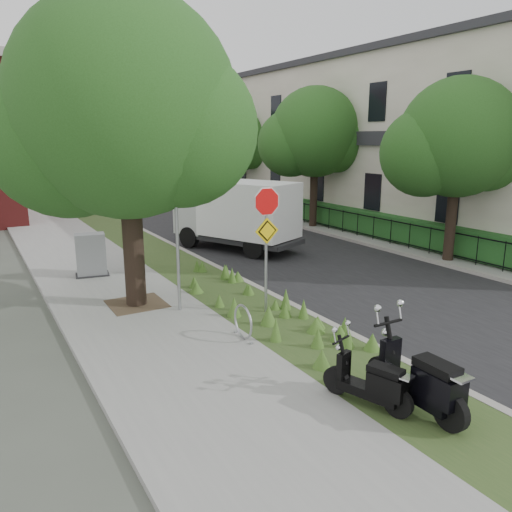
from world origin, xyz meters
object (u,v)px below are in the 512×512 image
Objects in this scene: sign_assembly at (267,224)px; utility_cabinet at (91,255)px; box_truck at (239,212)px; scooter_far at (425,387)px; scooter_near at (376,387)px.

utility_cabinet is at bearing 117.77° from sign_assembly.
box_truck is 6.18m from utility_cabinet.
box_truck is (3.33, 12.29, 0.91)m from scooter_far.
box_truck reaches higher than scooter_far.
box_truck is at bearing 74.84° from scooter_far.
scooter_far is at bearing -76.37° from utility_cabinet.
utility_cabinet is at bearing 103.63° from scooter_far.
sign_assembly reaches higher than scooter_far.
sign_assembly is 2.07× the size of scooter_near.
sign_assembly is 7.68m from box_truck.
scooter_near is 12.43m from box_truck.
scooter_near is 0.77× the size of scooter_far.
sign_assembly is 5.56m from scooter_far.
box_truck is (3.85, 11.77, 1.01)m from scooter_near.
box_truck is at bearing 71.89° from scooter_near.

